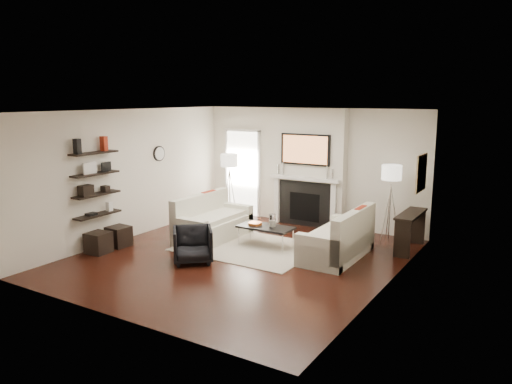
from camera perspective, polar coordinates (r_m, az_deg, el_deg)
The scene contains 71 objects.
room_envelope at distance 9.02m, azimuth -2.00°, elevation 0.64°, with size 6.00×6.00×6.00m.
chimney_breast at distance 11.50m, azimuth 5.97°, elevation 2.80°, with size 1.80×0.25×2.70m, color silver.
fireplace_surround at distance 11.52m, azimuth 5.59°, elevation -1.37°, with size 1.30×0.02×1.04m, color black.
firebox at distance 11.53m, azimuth 5.58°, elevation -1.71°, with size 0.75×0.02×0.65m, color black.
mantel_pilaster_l at distance 11.82m, azimuth 2.40°, elevation -0.87°, with size 0.12×0.08×1.10m, color white.
mantel_pilaster_r at distance 11.20m, azimuth 8.84°, elevation -1.65°, with size 0.12×0.08×1.10m, color white.
mantel_shelf at distance 11.37m, azimuth 5.54°, elevation 1.54°, with size 1.70×0.18×0.07m, color white.
tv_body at distance 11.30m, azimuth 5.66°, elevation 4.86°, with size 1.20×0.06×0.70m, color black.
tv_screen at distance 11.27m, azimuth 5.58°, elevation 4.85°, with size 1.10×0.01×0.62m, color #BF723F.
candlestick_l_tall at distance 11.60m, azimuth 3.14°, elevation 2.69°, with size 0.04×0.04×0.30m, color silver.
candlestick_l_short at distance 11.66m, azimuth 2.57°, elevation 2.59°, with size 0.04×0.04×0.24m, color silver.
candlestick_r_tall at distance 11.12m, azimuth 8.12°, elevation 2.24°, with size 0.04×0.04×0.30m, color silver.
candlestick_r_short at distance 11.08m, azimuth 8.73°, elevation 2.03°, with size 0.04×0.04×0.24m, color silver.
hallway_panel at distance 12.53m, azimuth -1.49°, elevation 2.13°, with size 0.90×0.02×2.10m, color white.
door_trim_l at distance 12.78m, azimuth -3.34°, elevation 2.29°, with size 0.06×0.06×2.16m, color white.
door_trim_r at distance 12.26m, azimuth 0.34°, elevation 1.94°, with size 0.06×0.06×2.16m, color white.
door_trim_top at distance 12.40m, azimuth -1.57°, elevation 7.06°, with size 1.02×0.06×0.06m, color white.
rug at distance 9.96m, azimuth -0.82°, elevation -6.33°, with size 2.60×2.00×0.01m, color #BAAD98.
loveseat_left_base at distance 10.55m, azimuth -4.88°, elevation -4.23°, with size 0.85×1.80×0.42m, color beige.
loveseat_left_back at distance 10.67m, azimuth -6.35°, elevation -2.34°, with size 0.18×1.80×0.80m, color beige.
loveseat_left_arm_n at distance 9.92m, azimuth -7.68°, elevation -4.75°, with size 0.85×0.18×0.60m, color beige.
loveseat_left_arm_s at distance 11.17m, azimuth -2.41°, elevation -2.88°, with size 0.85×0.18×0.60m, color beige.
loveseat_left_cushion at distance 10.46m, azimuth -4.68°, elevation -2.90°, with size 0.63×1.44×0.10m, color beige.
pillow_left_orange at distance 10.86m, azimuth -5.40°, elevation -0.99°, with size 0.10×0.42×0.42m, color #9C2813.
pillow_left_charcoal at distance 10.40m, azimuth -7.39°, elevation -1.61°, with size 0.10×0.40×0.40m, color black.
loveseat_right_base at distance 9.45m, azimuth 9.18°, elevation -6.14°, with size 0.85×1.80×0.42m, color beige.
loveseat_right_back at distance 9.25m, azimuth 11.15°, elevation -4.55°, with size 0.18×1.80×0.80m, color beige.
loveseat_right_arm_n at distance 8.72m, azimuth 7.13°, elevation -6.93°, with size 0.85×0.18×0.60m, color beige.
loveseat_right_arm_s at distance 10.16m, azimuth 10.95°, elevation -4.47°, with size 0.85×0.18×0.60m, color beige.
loveseat_right_cushion at distance 9.40m, azimuth 8.94°, elevation -4.58°, with size 0.63×1.44×0.10m, color beige.
pillow_right_orange at distance 9.47m, azimuth 11.84°, elevation -2.93°, with size 0.10×0.42×0.42m, color #9C2813.
pillow_right_charcoal at distance 8.93m, azimuth 10.52°, elevation -3.80°, with size 0.10×0.40×0.40m, color black.
coffee_table at distance 9.91m, azimuth 1.12°, elevation -4.05°, with size 1.10×0.55×0.04m, color black.
coffee_leg_nw at distance 10.05m, azimuth -1.99°, elevation -5.10°, with size 0.02×0.02×0.38m, color silver.
coffee_leg_ne at distance 9.55m, azimuth 3.04°, elevation -5.96°, with size 0.02×0.02×0.38m, color silver.
coffee_leg_sw at distance 10.40m, azimuth -0.65°, elevation -4.53°, with size 0.02×0.02×0.38m, color silver.
coffee_leg_se at distance 9.92m, azimuth 4.26°, elevation -5.32°, with size 0.02×0.02×0.38m, color silver.
hurricane_glass at distance 9.80m, azimuth 1.88°, elevation -3.26°, with size 0.14×0.14×0.24m, color white.
hurricane_candle at distance 9.82m, azimuth 1.88°, elevation -3.63°, with size 0.09×0.09×0.13m, color white.
copper_bowl at distance 10.03m, azimuth -0.11°, elevation -3.61°, with size 0.28×0.28×0.05m, color #D05F22.
armchair at distance 9.11m, azimuth -7.24°, elevation -5.81°, with size 0.68×0.64×0.70m, color black.
lamp_left_post at distance 12.12m, azimuth -3.03°, elevation -0.34°, with size 0.02×0.02×1.20m, color silver.
lamp_left_shade at distance 11.98m, azimuth -3.07°, elevation 3.65°, with size 0.40×0.40×0.30m, color white.
lamp_left_leg_a at distance 12.06m, azimuth -2.60°, elevation -0.39°, with size 0.02×0.02×1.25m, color silver.
lamp_left_leg_b at distance 12.23m, azimuth -2.99°, elevation -0.24°, with size 0.02×0.02×1.25m, color silver.
lamp_left_leg_c at distance 12.07m, azimuth -3.50°, elevation -0.39°, with size 0.02×0.02×1.25m, color silver.
lamp_right_post at distance 10.54m, azimuth 15.02°, elevation -2.40°, with size 0.02×0.02×1.20m, color silver.
lamp_right_shade at distance 10.39m, azimuth 15.25°, elevation 2.17°, with size 0.40×0.40×0.30m, color white.
lamp_right_leg_a at distance 10.51m, azimuth 15.59°, elevation -2.47°, with size 0.02×0.02×1.25m, color silver.
lamp_right_leg_b at distance 10.65m, azimuth 14.89°, elevation -2.27°, with size 0.02×0.02×1.25m, color silver.
lamp_right_leg_c at distance 10.47m, azimuth 14.58°, elevation -2.47°, with size 0.02×0.02×1.25m, color silver.
console_top at distance 10.05m, azimuth 17.31°, elevation -2.40°, with size 0.35×1.20×0.04m, color black.
console_leg_n at distance 9.63m, azimuth 16.36°, elevation -5.23°, with size 0.30×0.04×0.71m, color black.
console_leg_s at distance 10.66m, azimuth 17.95°, elevation -3.77°, with size 0.30×0.04×0.71m, color black.
wall_art at distance 9.79m, azimuth 18.37°, elevation 2.08°, with size 0.03×0.70×0.70m, color tan.
shelf_bottom at distance 10.14m, azimuth -17.64°, elevation -2.48°, with size 0.25×1.00×0.04m, color black.
shelf_lower at distance 10.06m, azimuth -17.77°, elevation -0.27°, with size 0.25×1.00×0.04m, color black.
shelf_upper at distance 9.99m, azimuth -17.90°, elevation 1.98°, with size 0.25×1.00×0.04m, color black.
shelf_top at distance 9.94m, azimuth -18.03°, elevation 4.26°, with size 0.25×1.00×0.04m, color black.
decor_magfile_a at distance 9.69m, azimuth -19.76°, elevation 4.94°, with size 0.12×0.10×0.28m, color black.
decor_magfile_b at distance 10.09m, azimuth -16.99°, elevation 5.31°, with size 0.12×0.10×0.28m, color #9C2813.
decor_frame_a at distance 9.90m, azimuth -18.48°, elevation 2.62°, with size 0.04×0.30×0.22m, color white.
decor_frame_b at distance 10.16m, azimuth -16.76°, elevation 2.80°, with size 0.04×0.22×0.18m, color black.
decor_wine_rack at distance 9.89m, azimuth -18.88°, elevation 0.17°, with size 0.18×0.25×0.20m, color black.
decor_box_small at distance 10.19m, azimuth -16.85°, elevation 0.37°, with size 0.15×0.12×0.12m, color black.
decor_books at distance 10.04m, azimuth -18.32°, elevation -2.41°, with size 0.14×0.20×0.05m, color black.
decor_box_tall at distance 10.31m, azimuth -16.42°, elevation -1.59°, with size 0.10×0.10×0.18m, color white.
clock_rim at distance 11.35m, azimuth -11.03°, elevation 4.34°, with size 0.34×0.34×0.04m, color black.
clock_face at distance 11.34m, azimuth -10.94°, elevation 4.33°, with size 0.29×0.29×0.01m, color white.
ottoman_near at distance 10.39m, azimuth -15.41°, elevation -4.90°, with size 0.40×0.40×0.40m, color black.
ottoman_far at distance 10.06m, azimuth -17.57°, elevation -5.53°, with size 0.40×0.40×0.40m, color black.
Camera 1 is at (4.93, -7.39, 2.95)m, focal length 35.00 mm.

